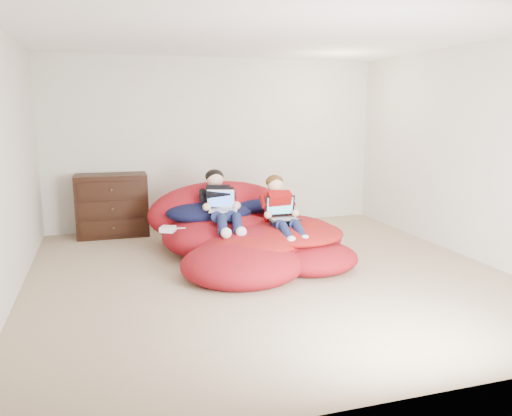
{
  "coord_description": "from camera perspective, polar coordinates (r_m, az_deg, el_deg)",
  "views": [
    {
      "loc": [
        -1.63,
        -4.89,
        1.74
      ],
      "look_at": [
        -0.09,
        0.18,
        0.7
      ],
      "focal_mm": 35.0,
      "sensor_mm": 36.0,
      "label": 1
    }
  ],
  "objects": [
    {
      "name": "cream_pillow",
      "position": [
        6.64,
        -6.58,
        1.34
      ],
      "size": [
        0.46,
        0.3,
        0.3
      ],
      "primitive_type": "ellipsoid",
      "color": "silver",
      "rests_on": "beanbag_pile"
    },
    {
      "name": "power_adapter",
      "position": [
        5.72,
        -10.05,
        -2.39
      ],
      "size": [
        0.2,
        0.2,
        0.06
      ],
      "primitive_type": "cube",
      "rotation": [
        0.0,
        0.0,
        -0.43
      ],
      "color": "white",
      "rests_on": "beanbag_pile"
    },
    {
      "name": "dresser",
      "position": [
        7.25,
        -16.12,
        0.31
      ],
      "size": [
        0.97,
        0.55,
        0.87
      ],
      "color": "black",
      "rests_on": "ground"
    },
    {
      "name": "younger_boy",
      "position": [
        5.83,
        2.87,
        0.02
      ],
      "size": [
        0.3,
        0.95,
        0.67
      ],
      "color": "#A00F0E",
      "rests_on": "beanbag_pile"
    },
    {
      "name": "laptop_white",
      "position": [
        5.95,
        -3.88,
        0.31
      ],
      "size": [
        0.38,
        0.36,
        0.24
      ],
      "color": "white",
      "rests_on": "older_boy"
    },
    {
      "name": "beanbag_pile",
      "position": [
        6.06,
        -1.01,
        -2.99
      ],
      "size": [
        2.31,
        2.48,
        0.9
      ],
      "color": "#AA131E",
      "rests_on": "ground"
    },
    {
      "name": "room_shell",
      "position": [
        5.37,
        1.46,
        -5.33
      ],
      "size": [
        5.1,
        5.1,
        2.77
      ],
      "color": "tan",
      "rests_on": "ground"
    },
    {
      "name": "older_boy",
      "position": [
        6.04,
        -4.11,
        0.81
      ],
      "size": [
        0.37,
        1.13,
        0.65
      ],
      "color": "black",
      "rests_on": "beanbag_pile"
    },
    {
      "name": "laptop_black",
      "position": [
        5.8,
        3.01,
        -0.58
      ],
      "size": [
        0.37,
        0.31,
        0.26
      ],
      "color": "black",
      "rests_on": "younger_boy"
    }
  ]
}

